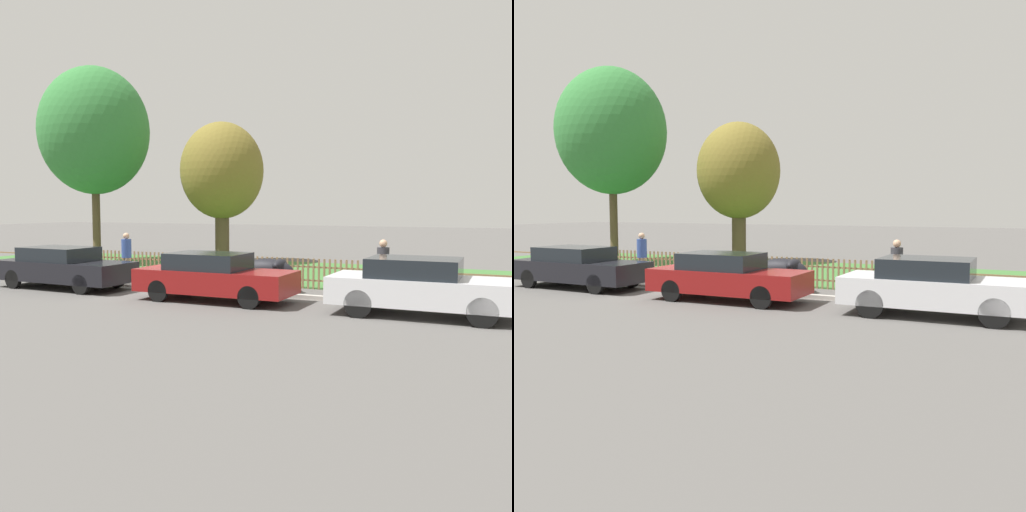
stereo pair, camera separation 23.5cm
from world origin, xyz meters
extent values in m
plane|color=#565451|center=(0.00, 0.00, 0.00)|extent=(120.00, 120.00, 0.00)
cube|color=#B2ADA3|center=(0.00, 0.10, 0.06)|extent=(30.09, 0.20, 0.12)
cube|color=#3D7033|center=(0.00, 6.08, 0.01)|extent=(30.09, 8.13, 0.01)
cube|color=olive|center=(0.00, 2.04, 0.27)|extent=(30.09, 0.03, 0.05)
cube|color=olive|center=(0.00, 2.04, 0.70)|extent=(30.09, 0.03, 0.05)
cube|color=olive|center=(-6.99, 2.01, 0.48)|extent=(0.06, 0.03, 0.97)
cube|color=olive|center=(-6.82, 2.01, 0.48)|extent=(0.06, 0.03, 0.97)
cube|color=olive|center=(-6.64, 2.01, 0.48)|extent=(0.06, 0.03, 0.97)
cube|color=olive|center=(-6.46, 2.01, 0.48)|extent=(0.06, 0.03, 0.97)
cube|color=olive|center=(-6.29, 2.01, 0.48)|extent=(0.06, 0.03, 0.97)
cube|color=olive|center=(-6.11, 2.01, 0.48)|extent=(0.06, 0.03, 0.97)
cube|color=olive|center=(-5.93, 2.01, 0.48)|extent=(0.06, 0.03, 0.97)
cube|color=olive|center=(-5.75, 2.01, 0.48)|extent=(0.06, 0.03, 0.97)
cube|color=olive|center=(-5.58, 2.01, 0.48)|extent=(0.06, 0.03, 0.97)
cube|color=olive|center=(-5.40, 2.01, 0.48)|extent=(0.06, 0.03, 0.97)
cube|color=olive|center=(-5.22, 2.01, 0.48)|extent=(0.06, 0.03, 0.97)
cube|color=olive|center=(-5.05, 2.01, 0.48)|extent=(0.06, 0.03, 0.97)
cube|color=olive|center=(-4.87, 2.01, 0.48)|extent=(0.06, 0.03, 0.97)
cube|color=olive|center=(-4.69, 2.01, 0.48)|extent=(0.06, 0.03, 0.97)
cube|color=olive|center=(-4.51, 2.01, 0.48)|extent=(0.06, 0.03, 0.97)
cube|color=olive|center=(-4.34, 2.01, 0.48)|extent=(0.06, 0.03, 0.97)
cube|color=olive|center=(-4.16, 2.01, 0.48)|extent=(0.06, 0.03, 0.97)
cube|color=olive|center=(-3.98, 2.01, 0.48)|extent=(0.06, 0.03, 0.97)
cube|color=olive|center=(-3.81, 2.01, 0.48)|extent=(0.06, 0.03, 0.97)
cube|color=olive|center=(-3.63, 2.01, 0.48)|extent=(0.06, 0.03, 0.97)
cube|color=olive|center=(-3.45, 2.01, 0.48)|extent=(0.06, 0.03, 0.97)
cube|color=olive|center=(-3.28, 2.01, 0.48)|extent=(0.06, 0.03, 0.97)
cube|color=olive|center=(-3.10, 2.01, 0.48)|extent=(0.06, 0.03, 0.97)
cube|color=olive|center=(-2.92, 2.01, 0.48)|extent=(0.06, 0.03, 0.97)
cube|color=olive|center=(-2.74, 2.01, 0.48)|extent=(0.06, 0.03, 0.97)
cube|color=olive|center=(-2.57, 2.01, 0.48)|extent=(0.06, 0.03, 0.97)
cube|color=olive|center=(-2.39, 2.01, 0.48)|extent=(0.06, 0.03, 0.97)
cube|color=olive|center=(-2.21, 2.01, 0.48)|extent=(0.06, 0.03, 0.97)
cube|color=olive|center=(-2.04, 2.01, 0.48)|extent=(0.06, 0.03, 0.97)
cube|color=olive|center=(-1.86, 2.01, 0.48)|extent=(0.06, 0.03, 0.97)
cube|color=olive|center=(-1.68, 2.01, 0.48)|extent=(0.06, 0.03, 0.97)
cube|color=olive|center=(-1.50, 2.01, 0.48)|extent=(0.06, 0.03, 0.97)
cube|color=olive|center=(-1.33, 2.01, 0.48)|extent=(0.06, 0.03, 0.97)
cube|color=olive|center=(-1.15, 2.01, 0.48)|extent=(0.06, 0.03, 0.97)
cube|color=olive|center=(-0.97, 2.01, 0.48)|extent=(0.06, 0.03, 0.97)
cube|color=olive|center=(-0.80, 2.01, 0.48)|extent=(0.06, 0.03, 0.97)
cube|color=olive|center=(-0.62, 2.01, 0.48)|extent=(0.06, 0.03, 0.97)
cube|color=olive|center=(-0.44, 2.01, 0.48)|extent=(0.06, 0.03, 0.97)
cube|color=olive|center=(-0.27, 2.01, 0.48)|extent=(0.06, 0.03, 0.97)
cube|color=olive|center=(-0.09, 2.01, 0.48)|extent=(0.06, 0.03, 0.97)
cube|color=olive|center=(0.09, 2.01, 0.48)|extent=(0.06, 0.03, 0.97)
cube|color=olive|center=(0.27, 2.01, 0.48)|extent=(0.06, 0.03, 0.97)
cube|color=olive|center=(0.44, 2.01, 0.48)|extent=(0.06, 0.03, 0.97)
cube|color=olive|center=(0.62, 2.01, 0.48)|extent=(0.06, 0.03, 0.97)
cube|color=olive|center=(0.80, 2.01, 0.48)|extent=(0.06, 0.03, 0.97)
cube|color=olive|center=(0.97, 2.01, 0.48)|extent=(0.06, 0.03, 0.97)
cube|color=olive|center=(1.15, 2.01, 0.48)|extent=(0.06, 0.03, 0.97)
cube|color=olive|center=(1.33, 2.01, 0.48)|extent=(0.06, 0.03, 0.97)
cube|color=olive|center=(1.50, 2.01, 0.48)|extent=(0.06, 0.03, 0.97)
cube|color=olive|center=(1.68, 2.01, 0.48)|extent=(0.06, 0.03, 0.97)
cube|color=olive|center=(1.86, 2.01, 0.48)|extent=(0.06, 0.03, 0.97)
cube|color=olive|center=(2.04, 2.01, 0.48)|extent=(0.06, 0.03, 0.97)
cube|color=olive|center=(2.21, 2.01, 0.48)|extent=(0.06, 0.03, 0.97)
cube|color=olive|center=(2.39, 2.01, 0.48)|extent=(0.06, 0.03, 0.97)
cube|color=olive|center=(2.57, 2.01, 0.48)|extent=(0.06, 0.03, 0.97)
cube|color=olive|center=(2.74, 2.01, 0.48)|extent=(0.06, 0.03, 0.97)
cube|color=olive|center=(2.92, 2.01, 0.48)|extent=(0.06, 0.03, 0.97)
cube|color=olive|center=(3.10, 2.01, 0.48)|extent=(0.06, 0.03, 0.97)
cube|color=olive|center=(3.28, 2.01, 0.48)|extent=(0.06, 0.03, 0.97)
cube|color=olive|center=(3.45, 2.01, 0.48)|extent=(0.06, 0.03, 0.97)
cube|color=olive|center=(3.63, 2.01, 0.48)|extent=(0.06, 0.03, 0.97)
cube|color=olive|center=(3.81, 2.01, 0.48)|extent=(0.06, 0.03, 0.97)
cube|color=olive|center=(3.98, 2.01, 0.48)|extent=(0.06, 0.03, 0.97)
cube|color=olive|center=(4.16, 2.01, 0.48)|extent=(0.06, 0.03, 0.97)
cube|color=olive|center=(4.34, 2.01, 0.48)|extent=(0.06, 0.03, 0.97)
cube|color=olive|center=(4.51, 2.01, 0.48)|extent=(0.06, 0.03, 0.97)
cube|color=olive|center=(4.69, 2.01, 0.48)|extent=(0.06, 0.03, 0.97)
cube|color=olive|center=(4.87, 2.01, 0.48)|extent=(0.06, 0.03, 0.97)
cube|color=olive|center=(5.05, 2.01, 0.48)|extent=(0.06, 0.03, 0.97)
cube|color=olive|center=(5.22, 2.01, 0.48)|extent=(0.06, 0.03, 0.97)
cube|color=olive|center=(5.40, 2.01, 0.48)|extent=(0.06, 0.03, 0.97)
cube|color=olive|center=(5.58, 2.01, 0.48)|extent=(0.06, 0.03, 0.97)
cube|color=olive|center=(5.75, 2.01, 0.48)|extent=(0.06, 0.03, 0.97)
cube|color=olive|center=(5.93, 2.01, 0.48)|extent=(0.06, 0.03, 0.97)
cube|color=olive|center=(6.11, 2.01, 0.48)|extent=(0.06, 0.03, 0.97)
cube|color=olive|center=(6.29, 2.01, 0.48)|extent=(0.06, 0.03, 0.97)
cube|color=olive|center=(6.46, 2.01, 0.48)|extent=(0.06, 0.03, 0.97)
cube|color=olive|center=(6.64, 2.01, 0.48)|extent=(0.06, 0.03, 0.97)
cube|color=olive|center=(6.82, 2.01, 0.48)|extent=(0.06, 0.03, 0.97)
cube|color=olive|center=(6.99, 2.01, 0.48)|extent=(0.06, 0.03, 0.97)
cube|color=black|center=(-3.61, -1.13, 0.56)|extent=(4.59, 1.82, 0.62)
cube|color=black|center=(-3.83, -1.13, 1.09)|extent=(2.21, 1.60, 0.43)
cylinder|color=black|center=(-2.18, -0.36, 0.30)|extent=(0.60, 0.15, 0.60)
cylinder|color=black|center=(-2.21, -1.95, 0.30)|extent=(0.60, 0.15, 0.60)
cylinder|color=black|center=(-5.00, -0.31, 0.30)|extent=(0.60, 0.15, 0.60)
cylinder|color=black|center=(-5.03, -1.90, 0.30)|extent=(0.60, 0.15, 0.60)
cube|color=maroon|center=(1.95, -1.27, 0.56)|extent=(4.43, 1.72, 0.62)
cube|color=black|center=(1.73, -1.27, 1.10)|extent=(2.14, 1.52, 0.45)
cylinder|color=black|center=(3.30, -0.49, 0.30)|extent=(0.60, 0.15, 0.60)
cylinder|color=black|center=(3.33, -2.00, 0.30)|extent=(0.60, 0.15, 0.60)
cylinder|color=black|center=(0.58, -0.54, 0.30)|extent=(0.60, 0.15, 0.60)
cylinder|color=black|center=(0.60, -2.05, 0.30)|extent=(0.60, 0.15, 0.60)
cube|color=silver|center=(7.46, -1.11, 0.60)|extent=(4.38, 1.81, 0.64)
cube|color=black|center=(7.25, -1.12, 1.15)|extent=(2.12, 1.60, 0.46)
cylinder|color=black|center=(8.80, -0.29, 0.33)|extent=(0.66, 0.15, 0.66)
cylinder|color=black|center=(8.83, -1.89, 0.33)|extent=(0.66, 0.15, 0.66)
cylinder|color=black|center=(6.10, -0.34, 0.33)|extent=(0.66, 0.15, 0.66)
cylinder|color=black|center=(6.13, -1.94, 0.33)|extent=(0.66, 0.15, 0.66)
cylinder|color=black|center=(3.20, 0.88, 0.31)|extent=(0.63, 0.16, 0.62)
cylinder|color=black|center=(1.95, 0.77, 0.31)|extent=(0.63, 0.16, 0.62)
ellipsoid|color=black|center=(2.57, 0.83, 0.64)|extent=(1.71, 0.86, 0.77)
ellipsoid|color=black|center=(2.96, 0.86, 0.85)|extent=(0.46, 0.92, 0.36)
cylinder|color=brown|center=(-8.32, 5.84, 2.22)|extent=(0.36, 0.36, 4.45)
ellipsoid|color=#337A38|center=(-8.32, 5.84, 6.03)|extent=(4.99, 4.99, 5.74)
cylinder|color=brown|center=(-3.07, 8.32, 1.51)|extent=(0.65, 0.65, 3.03)
ellipsoid|color=olive|center=(-3.07, 8.32, 4.24)|extent=(3.83, 3.83, 4.40)
cylinder|color=#7F6B51|center=(-2.85, 1.04, 0.41)|extent=(0.15, 0.15, 0.82)
cylinder|color=#7F6B51|center=(-3.02, 1.20, 0.41)|extent=(0.15, 0.15, 0.82)
cylinder|color=#334C93|center=(-2.93, 1.12, 1.14)|extent=(0.48, 0.48, 0.65)
sphere|color=tan|center=(-2.93, 1.12, 1.57)|extent=(0.22, 0.22, 0.22)
cylinder|color=#7F6B51|center=(5.93, 0.91, 0.41)|extent=(0.15, 0.15, 0.81)
cylinder|color=#7F6B51|center=(6.16, 0.99, 0.41)|extent=(0.15, 0.15, 0.81)
cylinder|color=#333338|center=(6.04, 0.95, 1.14)|extent=(0.43, 0.43, 0.65)
sphere|color=tan|center=(6.04, 0.95, 1.57)|extent=(0.22, 0.22, 0.22)
camera|label=1|loc=(9.58, -14.80, 2.58)|focal=40.00mm
camera|label=2|loc=(9.79, -14.70, 2.58)|focal=40.00mm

